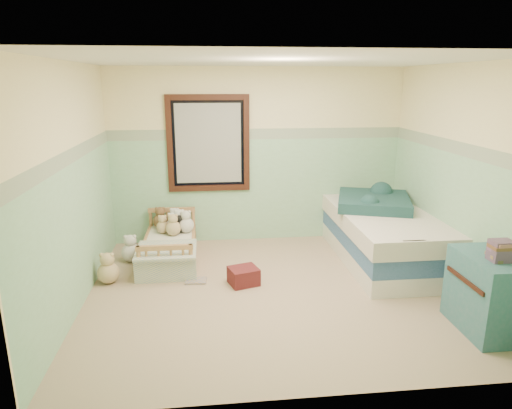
{
  "coord_description": "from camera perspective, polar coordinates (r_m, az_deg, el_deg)",
  "views": [
    {
      "loc": [
        -0.73,
        -4.63,
        2.3
      ],
      "look_at": [
        -0.18,
        0.35,
        0.93
      ],
      "focal_mm": 31.7,
      "sensor_mm": 36.0,
      "label": 1
    }
  ],
  "objects": [
    {
      "name": "window_blinds",
      "position": [
        6.46,
        -6.03,
        7.65
      ],
      "size": [
        0.92,
        0.01,
        1.12
      ],
      "primitive_type": "cube",
      "color": "#B9B9B3",
      "rests_on": "window_frame"
    },
    {
      "name": "border_strip",
      "position": [
        6.5,
        0.2,
        8.89
      ],
      "size": [
        4.2,
        0.01,
        0.15
      ],
      "primitive_type": "cube",
      "color": "#517757",
      "rests_on": "wall_back"
    },
    {
      "name": "ceiling",
      "position": [
        4.7,
        2.78,
        17.84
      ],
      "size": [
        4.2,
        3.6,
        0.02
      ],
      "primitive_type": "cube",
      "color": "silver",
      "rests_on": "wall_back"
    },
    {
      "name": "extra_plush_5",
      "position": [
        6.36,
        -9.26,
        -2.5
      ],
      "size": [
        0.17,
        0.17,
        0.17
      ],
      "primitive_type": "sphere",
      "color": "silver",
      "rests_on": "toddler_mattress"
    },
    {
      "name": "wainscot_mint",
      "position": [
        6.64,
        0.19,
        1.8
      ],
      "size": [
        4.2,
        0.01,
        1.5
      ],
      "primitive_type": "cube",
      "color": "#86B98C",
      "rests_on": "floor"
    },
    {
      "name": "plush_floor_cream",
      "position": [
        6.2,
        -15.5,
        -5.85
      ],
      "size": [
        0.25,
        0.25,
        0.25
      ],
      "primitive_type": "sphere",
      "color": "silver",
      "rests_on": "floor"
    },
    {
      "name": "wall_back",
      "position": [
        6.56,
        0.18,
        6.08
      ],
      "size": [
        4.2,
        0.04,
        2.5
      ],
      "primitive_type": "cube",
      "color": "beige",
      "rests_on": "floor"
    },
    {
      "name": "floor_book",
      "position": [
        5.49,
        -7.6,
        -9.51
      ],
      "size": [
        0.26,
        0.2,
        0.02
      ],
      "primitive_type": "cube",
      "rotation": [
        0.0,
        0.0,
        -0.07
      ],
      "color": "gold",
      "rests_on": "floor"
    },
    {
      "name": "wall_right",
      "position": [
        5.53,
        24.67,
        2.94
      ],
      "size": [
        0.04,
        3.6,
        2.5
      ],
      "primitive_type": "cube",
      "color": "beige",
      "rests_on": "floor"
    },
    {
      "name": "plush_bed_white",
      "position": [
        6.49,
        -10.19,
        -2.08
      ],
      "size": [
        0.2,
        0.2,
        0.2
      ],
      "primitive_type": "sphere",
      "color": "silver",
      "rests_on": "toddler_mattress"
    },
    {
      "name": "twin_mattress",
      "position": [
        6.11,
        15.92,
        -1.95
      ],
      "size": [
        1.13,
        2.21,
        0.22
      ],
      "primitive_type": "cube",
      "color": "silver",
      "rests_on": "twin_boxspring"
    },
    {
      "name": "window_frame",
      "position": [
        6.45,
        -6.02,
        7.64
      ],
      "size": [
        1.16,
        0.06,
        1.36
      ],
      "primitive_type": "cube",
      "color": "black",
      "rests_on": "wall_back"
    },
    {
      "name": "plush_floor_tan",
      "position": [
        5.64,
        -18.14,
        -8.19
      ],
      "size": [
        0.25,
        0.25,
        0.25
      ],
      "primitive_type": "sphere",
      "color": "tan",
      "rests_on": "floor"
    },
    {
      "name": "book_stack",
      "position": [
        4.59,
        28.53,
        -5.14
      ],
      "size": [
        0.19,
        0.15,
        0.19
      ],
      "primitive_type": "cube",
      "rotation": [
        0.0,
        0.0,
        0.0
      ],
      "color": "brown",
      "rests_on": "dresser"
    },
    {
      "name": "toddler_bed_frame",
      "position": [
        6.12,
        -10.82,
        -6.2
      ],
      "size": [
        0.67,
        1.33,
        0.17
      ],
      "primitive_type": "cube",
      "color": "#985D33",
      "rests_on": "floor"
    },
    {
      "name": "floor",
      "position": [
        5.23,
        2.42,
        -10.94
      ],
      "size": [
        4.2,
        3.6,
        0.02
      ],
      "primitive_type": "cube",
      "color": "#9E8469",
      "rests_on": "ground"
    },
    {
      "name": "extra_plush_4",
      "position": [
        6.38,
        -9.63,
        -2.44
      ],
      "size": [
        0.18,
        0.18,
        0.18
      ],
      "primitive_type": "sphere",
      "color": "black",
      "rests_on": "toddler_mattress"
    },
    {
      "name": "toddler_mattress",
      "position": [
        6.07,
        -10.89,
        -4.92
      ],
      "size": [
        0.61,
        1.27,
        0.12
      ],
      "primitive_type": "cube",
      "color": "silver",
      "rests_on": "toddler_bed_frame"
    },
    {
      "name": "extra_plush_3",
      "position": [
        6.34,
        -10.48,
        -2.58
      ],
      "size": [
        0.18,
        0.18,
        0.18
      ],
      "primitive_type": "sphere",
      "color": "silver",
      "rests_on": "toddler_mattress"
    },
    {
      "name": "twin_bed_frame",
      "position": [
        6.25,
        15.62,
        -5.81
      ],
      "size": [
        1.09,
        2.17,
        0.22
      ],
      "primitive_type": "cube",
      "color": "white",
      "rests_on": "floor"
    },
    {
      "name": "red_pillow",
      "position": [
        5.35,
        -1.58,
        -9.01
      ],
      "size": [
        0.39,
        0.36,
        0.2
      ],
      "primitive_type": "cube",
      "rotation": [
        0.0,
        0.0,
        0.3
      ],
      "color": "maroon",
      "rests_on": "floor"
    },
    {
      "name": "twin_boxspring",
      "position": [
        6.18,
        15.77,
        -3.9
      ],
      "size": [
        1.09,
        2.17,
        0.22
      ],
      "primitive_type": "cube",
      "color": "#265075",
      "rests_on": "twin_bed_frame"
    },
    {
      "name": "extra_plush_1",
      "position": [
        6.33,
        -9.62,
        -2.42
      ],
      "size": [
        0.21,
        0.21,
        0.21
      ],
      "primitive_type": "sphere",
      "color": "silver",
      "rests_on": "toddler_mattress"
    },
    {
      "name": "teal_blanket",
      "position": [
        6.31,
        14.61,
        0.39
      ],
      "size": [
        1.18,
        1.22,
        0.14
      ],
      "primitive_type": "cube",
      "rotation": [
        0.0,
        0.0,
        -0.32
      ],
      "color": "#17353A",
      "rests_on": "twin_mattress"
    },
    {
      "name": "dresser",
      "position": [
        4.84,
        27.16,
        -9.98
      ],
      "size": [
        0.47,
        0.75,
        0.75
      ],
      "primitive_type": "cube",
      "color": "#256168",
      "rests_on": "floor"
    },
    {
      "name": "plush_bed_brown",
      "position": [
        6.51,
        -11.95,
        -2.06
      ],
      "size": [
        0.21,
        0.21,
        0.21
      ],
      "primitive_type": "sphere",
      "color": "brown",
      "rests_on": "toddler_mattress"
    },
    {
      "name": "extra_plush_2",
      "position": [
        6.18,
        -10.39,
        -2.96
      ],
      "size": [
        0.2,
        0.2,
        0.2
      ],
      "primitive_type": "sphere",
      "color": "tan",
      "rests_on": "toddler_mattress"
    },
    {
      "name": "plush_bed_dark",
      "position": [
        6.28,
        -9.58,
        -2.76
      ],
      "size": [
        0.17,
        0.17,
        0.17
      ],
      "primitive_type": "sphere",
      "color": "black",
      "rests_on": "toddler_mattress"
    },
    {
      "name": "wall_front",
      "position": [
        3.11,
        7.67,
        -4.61
      ],
      "size": [
        4.2,
        0.04,
        2.5
      ],
      "primitive_type": "cube",
      "color": "beige",
      "rests_on": "floor"
    },
    {
      "name": "plush_bed_tan",
      "position": [
        6.3,
        -11.67,
        -2.8
      ],
      "size": [
        0.17,
        0.17,
        0.17
      ],
      "primitive_type": "sphere",
      "color": "tan",
      "rests_on": "toddler_mattress"
    },
    {
      "name": "wall_left",
      "position": [
        4.95,
        -22.23,
        1.88
      ],
      "size": [
        0.04,
        3.6,
        2.5
      ],
      "primitive_type": "cube",
      "color": "beige",
      "rests_on": "floor"
    },
    {
      "name": "patchwork_quilt",
      "position": [
        5.66,
        -11.24,
        -5.65
      ],
      "size": [
        0.72,
        0.67,
        0.03
      ],
      "primitive_type": "cube",
      "color": "#6E8EB7",
      "rests_on": "toddler_mattress"
    },
    {
      "name": "extra_plush_0",
      "position": [
        6.27,
        -8.81,
        -2.58
      ],
      "size": [
        0.21,
        0.21,
        0.21
      ],
      "primitive_type": "sphere",
      "color": "silver",
      "rests_on": "toddler_mattress"
    }
  ]
}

